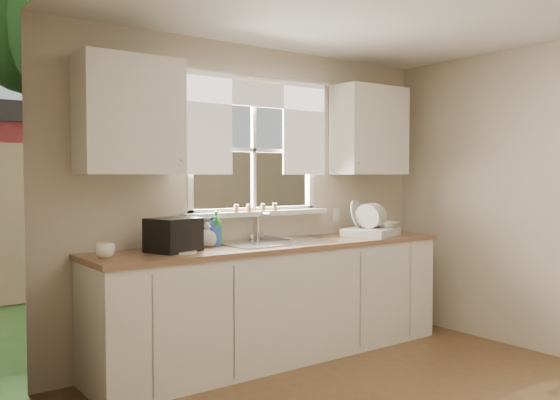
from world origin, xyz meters
TOP-DOWN VIEW (x-y plane):
  - room_walls at (0.00, -0.07)m, footprint 3.62×4.02m
  - window at (0.00, 2.00)m, footprint 1.38×0.16m
  - curtains at (0.00, 1.95)m, footprint 1.50×0.03m
  - base_cabinets at (0.00, 1.68)m, footprint 3.00×0.62m
  - countertop at (0.00, 1.68)m, footprint 3.04×0.65m
  - upper_cabinet_left at (-1.15, 1.82)m, footprint 0.70×0.33m
  - upper_cabinet_right at (1.15, 1.82)m, footprint 0.70×0.33m
  - wall_outlet at (0.88, 1.99)m, footprint 0.08×0.01m
  - sill_jars at (-0.03, 1.94)m, footprint 0.42×0.04m
  - backyard at (0.58, 8.42)m, footprint 20.00×10.00m
  - sink at (0.00, 1.71)m, footprint 0.88×0.52m
  - dish_rack at (1.00, 1.66)m, footprint 0.61×0.55m
  - bowl at (1.14, 1.60)m, footprint 0.24×0.24m
  - soap_bottle_a at (-0.46, 1.84)m, footprint 0.11×0.11m
  - soap_bottle_b at (-0.51, 1.83)m, footprint 0.12×0.12m
  - soap_bottle_c at (-0.57, 1.80)m, footprint 0.15×0.15m
  - saucer at (-0.86, 1.59)m, footprint 0.18×0.18m
  - cup at (-1.40, 1.65)m, footprint 0.17×0.17m
  - black_appliance at (-0.89, 1.69)m, footprint 0.39×0.36m

SIDE VIEW (x-z plane):
  - base_cabinets at x=0.00m, z-range 0.00..0.87m
  - sink at x=0.00m, z-range 0.64..1.04m
  - countertop at x=0.00m, z-range 0.87..0.91m
  - saucer at x=-0.86m, z-range 0.91..0.92m
  - cup at x=-1.40m, z-range 0.91..1.01m
  - dish_rack at x=1.00m, z-range 0.82..1.13m
  - soap_bottle_c at x=-0.57m, z-range 0.91..1.09m
  - bowl at x=1.14m, z-range 0.98..1.03m
  - soap_bottle_b at x=-0.51m, z-range 0.91..1.13m
  - black_appliance at x=-0.89m, z-range 0.91..1.15m
  - soap_bottle_a at x=-0.46m, z-range 0.91..1.17m
  - wall_outlet at x=0.88m, z-range 1.02..1.14m
  - sill_jars at x=-0.03m, z-range 1.15..1.21m
  - room_walls at x=0.00m, z-range -0.01..2.49m
  - window at x=0.00m, z-range 0.95..2.02m
  - upper_cabinet_left at x=-1.15m, z-range 1.45..2.25m
  - upper_cabinet_right at x=1.15m, z-range 1.45..2.25m
  - curtains at x=0.00m, z-range 1.53..2.34m
  - backyard at x=0.58m, z-range 0.40..6.53m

